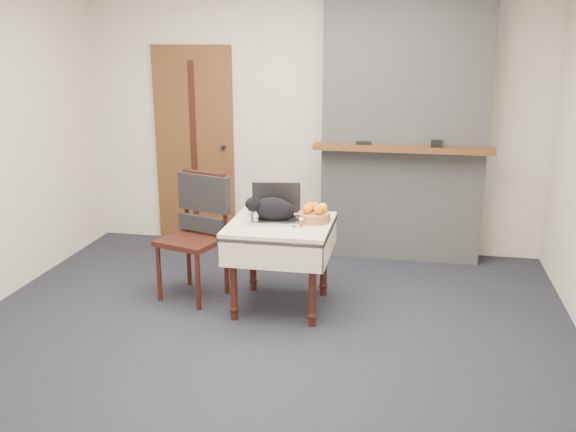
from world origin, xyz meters
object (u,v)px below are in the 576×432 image
cream_jar (249,217)px  fruit_basket (314,214)px  laptop (276,211)px  pill_bottle (301,222)px  chair (199,217)px  door (195,146)px  side_table (280,236)px  cat (273,210)px

cream_jar → fruit_basket: fruit_basket is taller
laptop → cream_jar: laptop is taller
pill_bottle → chair: bearing=164.4°
door → laptop: 1.90m
fruit_basket → chair: 0.97m
side_table → pill_bottle: size_ratio=11.41×
cat → fruit_basket: cat is taller
side_table → laptop: (-0.05, 0.07, 0.18)m
pill_bottle → chair: (-0.89, 0.25, -0.08)m
door → cream_jar: bearing=-58.1°
cream_jar → pill_bottle: same height
cat → cream_jar: 0.20m
door → fruit_basket: (1.47, -1.48, -0.24)m
cream_jar → cat: bearing=2.2°
fruit_basket → chair: size_ratio=0.24×
door → chair: 1.53m
side_table → fruit_basket: fruit_basket is taller
laptop → cream_jar: 0.21m
cream_jar → pill_bottle: 0.43m
pill_bottle → door: bearing=130.3°
side_table → pill_bottle: bearing=-26.1°
cat → chair: (-0.66, 0.16, -0.14)m
pill_bottle → chair: size_ratio=0.07×
door → pill_bottle: size_ratio=29.26×
cream_jar → chair: 0.50m
side_table → laptop: size_ratio=1.83×
cat → chair: bearing=147.2°
fruit_basket → chair: bearing=175.4°
door → chair: bearing=-70.1°
side_table → cream_jar: cream_jar is taller
cream_jar → fruit_basket: size_ratio=0.27×
cream_jar → chair: chair is taller
door → laptop: (1.17, -1.49, -0.23)m
pill_bottle → chair: chair is taller
door → cat: door is taller
cream_jar → pill_bottle: size_ratio=0.99×
fruit_basket → chair: (-0.96, 0.08, -0.10)m
door → pill_bottle: 2.18m
cat → pill_bottle: 0.26m
side_table → cat: 0.22m
door → fruit_basket: 2.10m
cat → fruit_basket: 0.32m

